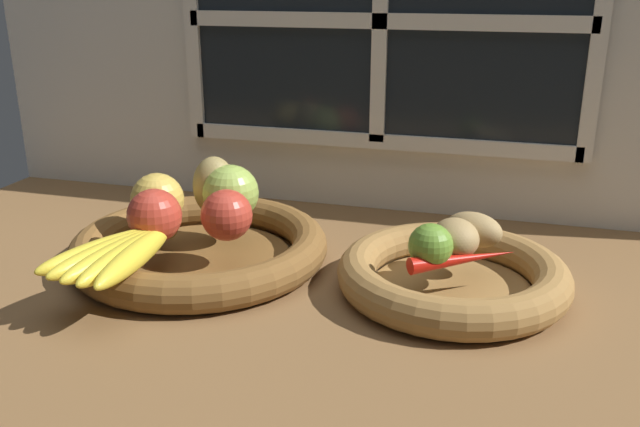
{
  "coord_description": "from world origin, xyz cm",
  "views": [
    {
      "loc": [
        20.86,
        -79.49,
        37.45
      ],
      "look_at": [
        -1.58,
        -0.97,
        8.82
      ],
      "focal_mm": 37.97,
      "sensor_mm": 36.0,
      "label": 1
    }
  ],
  "objects_px": {
    "potato_large": "(455,238)",
    "fruit_bowl_left": "(200,247)",
    "apple_golden_left": "(157,199)",
    "pear_brown": "(215,186)",
    "chili_pepper": "(464,259)",
    "apple_red_front": "(155,216)",
    "fruit_bowl_right": "(452,276)",
    "apple_green_back": "(231,193)",
    "apple_red_right": "(227,215)",
    "banana_bunch_front": "(121,252)",
    "lime_near": "(431,246)",
    "potato_back": "(474,230)"
  },
  "relations": [
    {
      "from": "apple_red_front",
      "to": "lime_near",
      "type": "xyz_separation_m",
      "value": [
        0.35,
        0.02,
        -0.01
      ]
    },
    {
      "from": "fruit_bowl_right",
      "to": "apple_green_back",
      "type": "bearing_deg",
      "value": 170.84
    },
    {
      "from": "fruit_bowl_right",
      "to": "apple_red_front",
      "type": "height_order",
      "value": "apple_red_front"
    },
    {
      "from": "fruit_bowl_left",
      "to": "apple_red_right",
      "type": "xyz_separation_m",
      "value": [
        0.05,
        -0.02,
        0.06
      ]
    },
    {
      "from": "potato_large",
      "to": "fruit_bowl_left",
      "type": "bearing_deg",
      "value": -180.0
    },
    {
      "from": "apple_red_front",
      "to": "banana_bunch_front",
      "type": "bearing_deg",
      "value": -92.74
    },
    {
      "from": "apple_red_right",
      "to": "potato_large",
      "type": "bearing_deg",
      "value": 4.41
    },
    {
      "from": "apple_red_right",
      "to": "fruit_bowl_left",
      "type": "bearing_deg",
      "value": 156.63
    },
    {
      "from": "fruit_bowl_right",
      "to": "banana_bunch_front",
      "type": "height_order",
      "value": "banana_bunch_front"
    },
    {
      "from": "fruit_bowl_left",
      "to": "apple_green_back",
      "type": "bearing_deg",
      "value": 62.4
    },
    {
      "from": "apple_golden_left",
      "to": "pear_brown",
      "type": "relative_size",
      "value": 0.84
    },
    {
      "from": "fruit_bowl_left",
      "to": "chili_pepper",
      "type": "xyz_separation_m",
      "value": [
        0.36,
        -0.03,
        0.04
      ]
    },
    {
      "from": "fruit_bowl_right",
      "to": "apple_green_back",
      "type": "height_order",
      "value": "apple_green_back"
    },
    {
      "from": "fruit_bowl_left",
      "to": "apple_red_right",
      "type": "distance_m",
      "value": 0.08
    },
    {
      "from": "apple_golden_left",
      "to": "potato_back",
      "type": "xyz_separation_m",
      "value": [
        0.43,
        0.04,
        -0.01
      ]
    },
    {
      "from": "apple_red_front",
      "to": "pear_brown",
      "type": "height_order",
      "value": "pear_brown"
    },
    {
      "from": "apple_green_back",
      "to": "lime_near",
      "type": "bearing_deg",
      "value": -16.95
    },
    {
      "from": "fruit_bowl_right",
      "to": "potato_large",
      "type": "xyz_separation_m",
      "value": [
        0.0,
        0.0,
        0.05
      ]
    },
    {
      "from": "pear_brown",
      "to": "potato_large",
      "type": "distance_m",
      "value": 0.35
    },
    {
      "from": "fruit_bowl_left",
      "to": "fruit_bowl_right",
      "type": "bearing_deg",
      "value": 0.0
    },
    {
      "from": "fruit_bowl_left",
      "to": "fruit_bowl_right",
      "type": "distance_m",
      "value": 0.34
    },
    {
      "from": "apple_green_back",
      "to": "apple_red_right",
      "type": "bearing_deg",
      "value": -71.0
    },
    {
      "from": "apple_red_right",
      "to": "lime_near",
      "type": "height_order",
      "value": "apple_red_right"
    },
    {
      "from": "pear_brown",
      "to": "banana_bunch_front",
      "type": "bearing_deg",
      "value": -100.53
    },
    {
      "from": "potato_back",
      "to": "lime_near",
      "type": "bearing_deg",
      "value": -118.98
    },
    {
      "from": "pear_brown",
      "to": "potato_back",
      "type": "bearing_deg",
      "value": -2.93
    },
    {
      "from": "potato_back",
      "to": "pear_brown",
      "type": "bearing_deg",
      "value": 177.07
    },
    {
      "from": "apple_green_back",
      "to": "apple_red_front",
      "type": "bearing_deg",
      "value": -120.32
    },
    {
      "from": "apple_golden_left",
      "to": "apple_red_right",
      "type": "bearing_deg",
      "value": -13.27
    },
    {
      "from": "apple_green_back",
      "to": "fruit_bowl_left",
      "type": "bearing_deg",
      "value": -117.6
    },
    {
      "from": "pear_brown",
      "to": "chili_pepper",
      "type": "distance_m",
      "value": 0.37
    },
    {
      "from": "apple_red_right",
      "to": "apple_red_front",
      "type": "xyz_separation_m",
      "value": [
        -0.09,
        -0.03,
        0.0
      ]
    },
    {
      "from": "apple_red_right",
      "to": "potato_large",
      "type": "xyz_separation_m",
      "value": [
        0.29,
        0.02,
        -0.01
      ]
    },
    {
      "from": "potato_large",
      "to": "chili_pepper",
      "type": "xyz_separation_m",
      "value": [
        0.01,
        -0.03,
        -0.01
      ]
    },
    {
      "from": "fruit_bowl_right",
      "to": "apple_golden_left",
      "type": "bearing_deg",
      "value": 179.36
    },
    {
      "from": "banana_bunch_front",
      "to": "lime_near",
      "type": "xyz_separation_m",
      "value": [
        0.36,
        0.09,
        0.01
      ]
    },
    {
      "from": "apple_red_front",
      "to": "banana_bunch_front",
      "type": "height_order",
      "value": "apple_red_front"
    },
    {
      "from": "apple_golden_left",
      "to": "banana_bunch_front",
      "type": "height_order",
      "value": "apple_golden_left"
    },
    {
      "from": "fruit_bowl_left",
      "to": "apple_red_front",
      "type": "relative_size",
      "value": 4.98
    },
    {
      "from": "banana_bunch_front",
      "to": "lime_near",
      "type": "relative_size",
      "value": 3.69
    },
    {
      "from": "fruit_bowl_left",
      "to": "chili_pepper",
      "type": "relative_size",
      "value": 2.5
    },
    {
      "from": "apple_red_front",
      "to": "apple_red_right",
      "type": "bearing_deg",
      "value": 19.96
    },
    {
      "from": "apple_golden_left",
      "to": "potato_back",
      "type": "height_order",
      "value": "apple_golden_left"
    },
    {
      "from": "chili_pepper",
      "to": "banana_bunch_front",
      "type": "bearing_deg",
      "value": 160.56
    },
    {
      "from": "apple_golden_left",
      "to": "pear_brown",
      "type": "bearing_deg",
      "value": 43.54
    },
    {
      "from": "apple_golden_left",
      "to": "potato_large",
      "type": "xyz_separation_m",
      "value": [
        0.41,
        -0.0,
        -0.01
      ]
    },
    {
      "from": "apple_green_back",
      "to": "banana_bunch_front",
      "type": "distance_m",
      "value": 0.2
    },
    {
      "from": "chili_pepper",
      "to": "apple_red_front",
      "type": "bearing_deg",
      "value": 149.64
    },
    {
      "from": "pear_brown",
      "to": "chili_pepper",
      "type": "xyz_separation_m",
      "value": [
        0.36,
        -0.09,
        -0.03
      ]
    },
    {
      "from": "apple_green_back",
      "to": "pear_brown",
      "type": "height_order",
      "value": "pear_brown"
    }
  ]
}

